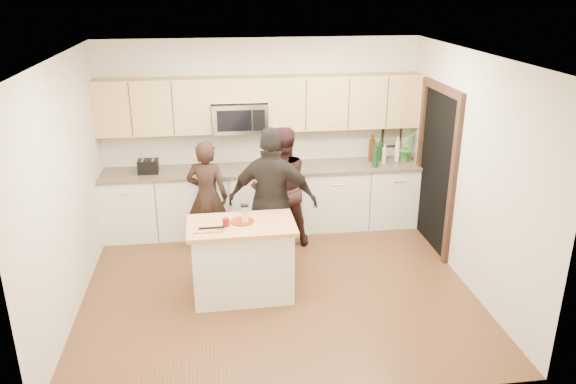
{
  "coord_description": "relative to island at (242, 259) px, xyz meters",
  "views": [
    {
      "loc": [
        -0.65,
        -5.85,
        3.42
      ],
      "look_at": [
        0.17,
        0.35,
        1.06
      ],
      "focal_mm": 35.0,
      "sensor_mm": 36.0,
      "label": 1
    }
  ],
  "objects": [
    {
      "name": "woman_center",
      "position": [
        0.59,
        1.27,
        0.38
      ],
      "size": [
        0.93,
        0.8,
        1.66
      ],
      "primitive_type": "imported",
      "rotation": [
        0.0,
        0.0,
        3.37
      ],
      "color": "black",
      "rests_on": "ground"
    },
    {
      "name": "drink_glass",
      "position": [
        -0.17,
        -0.04,
        0.49
      ],
      "size": [
        0.08,
        0.08,
        0.09
      ],
      "primitive_type": "cylinder",
      "color": "maroon",
      "rests_on": "island"
    },
    {
      "name": "room_shell",
      "position": [
        0.41,
        0.14,
        1.28
      ],
      "size": [
        4.52,
        4.02,
        2.71
      ],
      "color": "beige",
      "rests_on": "ground"
    },
    {
      "name": "toaster",
      "position": [
        -1.17,
        1.81,
        0.58
      ],
      "size": [
        0.27,
        0.21,
        0.19
      ],
      "color": "black",
      "rests_on": "back_cabinetry"
    },
    {
      "name": "knife",
      "position": [
        -0.28,
        -0.21,
        0.47
      ],
      "size": [
        0.18,
        0.02,
        0.01
      ],
      "primitive_type": "cube",
      "rotation": [
        0.0,
        0.0,
        0.02
      ],
      "color": "silver",
      "rests_on": "cutting_board"
    },
    {
      "name": "dish_towel",
      "position": [
        -0.54,
        1.64,
        0.35
      ],
      "size": [
        0.34,
        0.6,
        0.48
      ],
      "color": "white",
      "rests_on": "ground"
    },
    {
      "name": "tongs",
      "position": [
        -0.33,
        -0.14,
        0.47
      ],
      "size": [
        0.28,
        0.03,
        0.02
      ],
      "primitive_type": "cube",
      "rotation": [
        0.0,
        0.0,
        0.02
      ],
      "color": "black",
      "rests_on": "cutting_board"
    },
    {
      "name": "box_grater",
      "position": [
        0.04,
        -0.01,
        0.57
      ],
      "size": [
        0.09,
        0.06,
        0.21
      ],
      "color": "silver",
      "rests_on": "red_plate"
    },
    {
      "name": "framed_picture",
      "position": [
        2.36,
        2.12,
        0.83
      ],
      "size": [
        0.3,
        0.03,
        0.38
      ],
      "color": "black",
      "rests_on": "ground"
    },
    {
      "name": "floor",
      "position": [
        0.41,
        0.14,
        -0.45
      ],
      "size": [
        4.5,
        4.5,
        0.0
      ],
      "primitive_type": "plane",
      "color": "brown",
      "rests_on": "ground"
    },
    {
      "name": "red_plate",
      "position": [
        0.01,
        0.04,
        0.45
      ],
      "size": [
        0.26,
        0.26,
        0.02
      ],
      "primitive_type": "cylinder",
      "color": "maroon",
      "rests_on": "island"
    },
    {
      "name": "woman_right",
      "position": [
        0.41,
        0.55,
        0.47
      ],
      "size": [
        1.16,
        0.71,
        1.84
      ],
      "primitive_type": "imported",
      "rotation": [
        0.0,
        0.0,
        2.88
      ],
      "color": "black",
      "rests_on": "ground"
    },
    {
      "name": "back_cabinetry",
      "position": [
        0.41,
        1.83,
        0.02
      ],
      "size": [
        4.5,
        0.66,
        0.94
      ],
      "color": "silver",
      "rests_on": "ground"
    },
    {
      "name": "woman_left",
      "position": [
        -0.38,
        1.27,
        0.3
      ],
      "size": [
        0.63,
        0.51,
        1.52
      ],
      "primitive_type": "imported",
      "rotation": [
        0.0,
        0.0,
        2.85
      ],
      "color": "black",
      "rests_on": "ground"
    },
    {
      "name": "cutting_board",
      "position": [
        -0.4,
        -0.13,
        0.46
      ],
      "size": [
        0.23,
        0.18,
        0.02
      ],
      "primitive_type": "cube",
      "rotation": [
        0.0,
        0.0,
        0.02
      ],
      "color": "tan",
      "rests_on": "island"
    },
    {
      "name": "island",
      "position": [
        0.0,
        0.0,
        0.0
      ],
      "size": [
        1.21,
        0.72,
        0.9
      ],
      "rotation": [
        0.0,
        0.0,
        0.02
      ],
      "color": "silver",
      "rests_on": "ground"
    },
    {
      "name": "orchid",
      "position": [
        2.51,
        1.86,
        0.7
      ],
      "size": [
        0.31,
        0.31,
        0.44
      ],
      "primitive_type": "imported",
      "rotation": [
        0.0,
        0.0,
        0.77
      ],
      "color": "#387F32",
      "rests_on": "back_cabinetry"
    },
    {
      "name": "microwave",
      "position": [
        0.1,
        1.93,
        1.2
      ],
      "size": [
        0.76,
        0.41,
        0.4
      ],
      "color": "silver",
      "rests_on": "ground"
    },
    {
      "name": "bottle_cluster",
      "position": [
        2.12,
        1.83,
        0.66
      ],
      "size": [
        0.47,
        0.36,
        0.39
      ],
      "color": "#3B210A",
      "rests_on": "back_cabinetry"
    },
    {
      "name": "upper_cabinetry",
      "position": [
        0.45,
        1.97,
        1.39
      ],
      "size": [
        4.5,
        0.33,
        0.75
      ],
      "color": "tan",
      "rests_on": "ground"
    },
    {
      "name": "doorway",
      "position": [
        2.65,
        1.04,
        0.7
      ],
      "size": [
        0.06,
        1.25,
        2.2
      ],
      "color": "black",
      "rests_on": "ground"
    }
  ]
}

